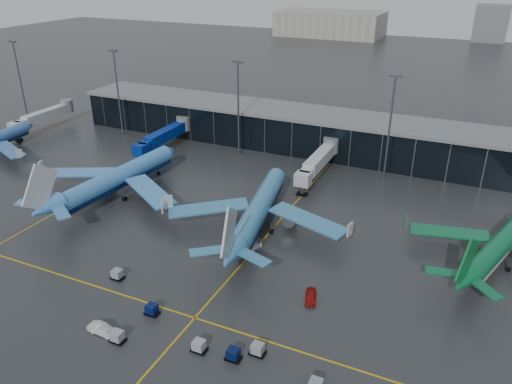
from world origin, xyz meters
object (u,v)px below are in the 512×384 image
at_px(airliner_arkefly, 118,166).
at_px(service_van_white, 102,329).
at_px(airliner_aer_lingus, 503,234).
at_px(baggage_carts, 194,334).
at_px(service_van_red, 311,297).
at_px(mobile_airstair, 252,244).
at_px(airliner_klm_near, 259,197).

xyz_separation_m(airliner_arkefly, service_van_white, (27.76, -38.99, -6.17)).
bearing_deg(service_van_white, airliner_aer_lingus, -48.43).
xyz_separation_m(baggage_carts, service_van_white, (-12.53, -4.71, -0.00)).
bearing_deg(service_van_white, service_van_red, -50.49).
distance_m(airliner_arkefly, mobile_airstair, 38.75).
bearing_deg(airliner_arkefly, airliner_aer_lingus, 9.05).
bearing_deg(service_van_red, airliner_klm_near, 116.56).
bearing_deg(mobile_airstair, airliner_klm_near, 125.16).
bearing_deg(service_van_red, airliner_arkefly, 143.34).
bearing_deg(airliner_klm_near, baggage_carts, -91.73).
distance_m(baggage_carts, mobile_airstair, 25.99).
height_order(airliner_klm_near, mobile_airstair, airliner_klm_near).
bearing_deg(airliner_aer_lingus, mobile_airstair, -143.37).
relative_size(airliner_aer_lingus, mobile_airstair, 9.99).
distance_m(airliner_klm_near, service_van_red, 26.06).
height_order(airliner_aer_lingus, service_van_red, airliner_aer_lingus).
xyz_separation_m(airliner_arkefly, mobile_airstair, (37.31, -8.46, -6.16)).
bearing_deg(airliner_aer_lingus, service_van_white, -121.10).
bearing_deg(mobile_airstair, airliner_aer_lingus, 38.92).
bearing_deg(service_van_red, mobile_airstair, 128.74).
bearing_deg(airliner_klm_near, mobile_airstair, -85.42).
relative_size(airliner_aer_lingus, baggage_carts, 0.93).
relative_size(airliner_arkefly, mobile_airstair, 11.98).
xyz_separation_m(airliner_aer_lingus, baggage_carts, (-39.05, -40.02, -5.02)).
xyz_separation_m(service_van_red, service_van_white, (-24.86, -20.04, 0.04)).
relative_size(service_van_red, service_van_white, 0.92).
distance_m(mobile_airstair, service_van_red, 18.57).
height_order(mobile_airstair, service_van_red, mobile_airstair).
bearing_deg(baggage_carts, airliner_klm_near, 98.59).
bearing_deg(mobile_airstair, service_van_white, -87.11).
relative_size(baggage_carts, mobile_airstair, 10.79).
distance_m(airliner_arkefly, airliner_aer_lingus, 79.56).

